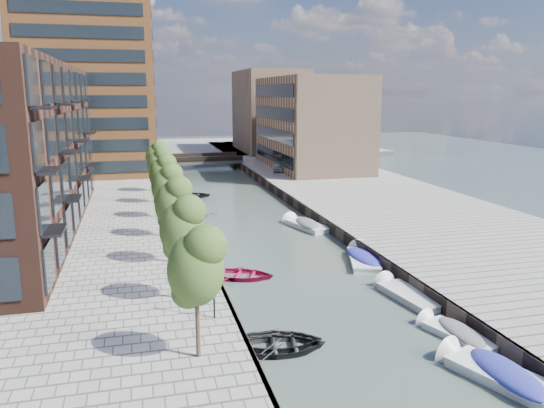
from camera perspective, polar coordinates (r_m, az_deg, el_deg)
name	(u,v)px	position (r m, az deg, el deg)	size (l,w,h in m)	color
water	(237,206)	(60.30, -3.80, -0.21)	(300.00, 300.00, 0.00)	#38473F
quay_right	(367,195)	(64.98, 10.19, 0.96)	(20.00, 140.00, 1.00)	gray
quay_wall_left	(183,204)	(59.41, -9.60, -0.04)	(0.25, 140.00, 1.00)	#332823
quay_wall_right	(288,199)	(61.58, 1.78, 0.54)	(0.25, 140.00, 1.00)	#332823
far_closure	(187,149)	(119.09, -9.18, 5.88)	(80.00, 40.00, 1.00)	gray
apartment_block	(22,149)	(49.09, -25.31, 5.38)	(8.00, 38.00, 14.00)	#331B13
tower	(87,69)	(83.30, -19.23, 13.57)	(18.00, 18.00, 30.00)	#9C5B2D
tan_block_near	(310,123)	(84.46, 4.15, 8.72)	(12.00, 25.00, 14.00)	tan
tan_block_far	(270,111)	(109.37, -0.22, 9.98)	(12.00, 20.00, 16.00)	tan
bridge	(202,160)	(91.31, -7.54, 4.72)	(13.00, 6.00, 1.30)	gray
tree_0	(196,265)	(23.26, -8.20, -6.47)	(2.50, 2.50, 5.95)	#382619
tree_1	(182,226)	(29.97, -9.68, -2.35)	(2.50, 2.50, 5.95)	#382619
tree_2	(173,202)	(36.78, -10.61, 0.26)	(2.50, 2.50, 5.95)	#382619
tree_3	(167,185)	(43.65, -11.25, 2.04)	(2.50, 2.50, 5.95)	#382619
tree_4	(162,172)	(50.56, -11.71, 3.34)	(2.50, 2.50, 5.95)	#382619
tree_5	(159,163)	(57.49, -12.07, 4.33)	(2.50, 2.50, 5.95)	#382619
tree_6	(156,156)	(64.44, -12.35, 5.11)	(2.50, 2.50, 5.95)	#382619
lamp_0	(213,272)	(27.75, -6.32, -7.28)	(0.24, 0.24, 4.12)	black
lamp_1	(185,208)	(43.10, -9.35, -0.44)	(0.24, 0.24, 4.12)	black
lamp_2	(171,178)	(58.80, -10.77, 2.78)	(0.24, 0.24, 4.12)	black
sloop_0	(279,346)	(27.85, 0.72, -14.98)	(3.21, 4.50, 0.93)	black
sloop_1	(280,351)	(27.34, 0.83, -15.53)	(3.35, 4.70, 0.97)	black
sloop_2	(241,278)	(37.15, -3.30, -7.95)	(3.25, 4.54, 0.94)	#9E113C
sloop_3	(194,218)	(55.00, -8.34, -1.49)	(3.63, 5.08, 1.05)	white
sloop_4	(192,197)	(66.13, -8.65, 0.76)	(3.41, 4.77, 0.99)	#242326
motorboat_0	(496,374)	(26.88, 22.91, -16.48)	(3.90, 6.05, 1.91)	silver
motorboat_1	(454,333)	(30.33, 19.01, -12.95)	(2.86, 4.74, 1.49)	white
motorboat_2	(403,294)	(34.97, 13.91, -9.40)	(2.57, 5.47, 1.75)	silver
motorboat_3	(363,258)	(41.16, 9.73, -5.77)	(3.62, 6.09, 1.92)	white
motorboat_4	(304,225)	(50.73, 3.46, -2.25)	(3.54, 5.97, 1.88)	white
car	(279,167)	(79.79, 0.71, 4.01)	(1.64, 4.07, 1.39)	#AFB0B4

